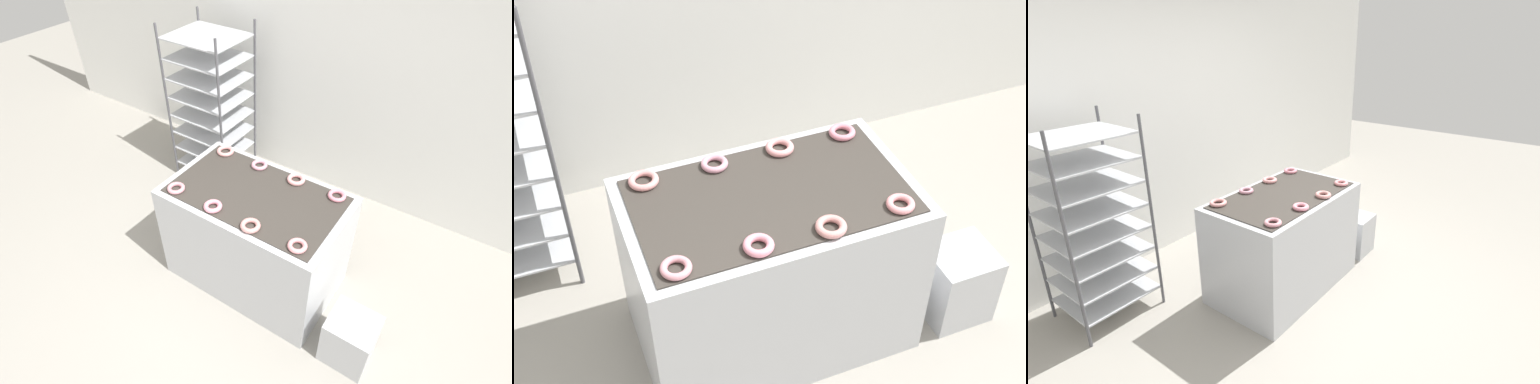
# 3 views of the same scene
# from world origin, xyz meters

# --- Properties ---
(ground_plane) EXTENTS (14.00, 14.00, 0.00)m
(ground_plane) POSITION_xyz_m (0.00, 0.00, 0.00)
(ground_plane) COLOR #9E998E
(wall_back) EXTENTS (8.00, 0.05, 2.80)m
(wall_back) POSITION_xyz_m (0.00, 2.12, 1.40)
(wall_back) COLOR white
(wall_back) RESTS_ON ground_plane
(fryer_machine) EXTENTS (1.31, 0.79, 0.90)m
(fryer_machine) POSITION_xyz_m (0.00, 0.64, 0.45)
(fryer_machine) COLOR #B7BABF
(fryer_machine) RESTS_ON ground_plane
(baking_rack_cart) EXTENTS (0.68, 0.59, 1.64)m
(baking_rack_cart) POSITION_xyz_m (-1.17, 1.60, 0.83)
(baking_rack_cart) COLOR #4C4C51
(baking_rack_cart) RESTS_ON ground_plane
(glaze_bin) EXTENTS (0.32, 0.30, 0.41)m
(glaze_bin) POSITION_xyz_m (0.94, 0.40, 0.21)
(glaze_bin) COLOR #B7BABF
(glaze_bin) RESTS_ON ground_plane
(donut_near_left) EXTENTS (0.13, 0.13, 0.03)m
(donut_near_left) POSITION_xyz_m (-0.51, 0.36, 0.92)
(donut_near_left) COLOR #D38993
(donut_near_left) RESTS_ON fryer_machine
(donut_near_midleft) EXTENTS (0.13, 0.13, 0.03)m
(donut_near_midleft) POSITION_xyz_m (-0.16, 0.36, 0.92)
(donut_near_midleft) COLOR pink
(donut_near_midleft) RESTS_ON fryer_machine
(donut_near_midright) EXTENTS (0.13, 0.13, 0.03)m
(donut_near_midright) POSITION_xyz_m (0.15, 0.35, 0.92)
(donut_near_midright) COLOR #D28B87
(donut_near_midright) RESTS_ON fryer_machine
(donut_near_right) EXTENTS (0.12, 0.12, 0.03)m
(donut_near_right) POSITION_xyz_m (0.49, 0.37, 0.92)
(donut_near_right) COLOR pink
(donut_near_right) RESTS_ON fryer_machine
(donut_far_left) EXTENTS (0.14, 0.14, 0.03)m
(donut_far_left) POSITION_xyz_m (-0.49, 0.93, 0.92)
(donut_far_left) COLOR #DB908E
(donut_far_left) RESTS_ON fryer_machine
(donut_far_midleft) EXTENTS (0.13, 0.13, 0.03)m
(donut_far_midleft) POSITION_xyz_m (-0.16, 0.93, 0.92)
(donut_far_midleft) COLOR #CF8B9E
(donut_far_midleft) RESTS_ON fryer_machine
(donut_far_midright) EXTENTS (0.13, 0.13, 0.03)m
(donut_far_midright) POSITION_xyz_m (0.16, 0.93, 0.92)
(donut_far_midright) COLOR pink
(donut_far_midright) RESTS_ON fryer_machine
(donut_far_right) EXTENTS (0.13, 0.13, 0.03)m
(donut_far_right) POSITION_xyz_m (0.49, 0.93, 0.92)
(donut_far_right) COLOR pink
(donut_far_right) RESTS_ON fryer_machine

